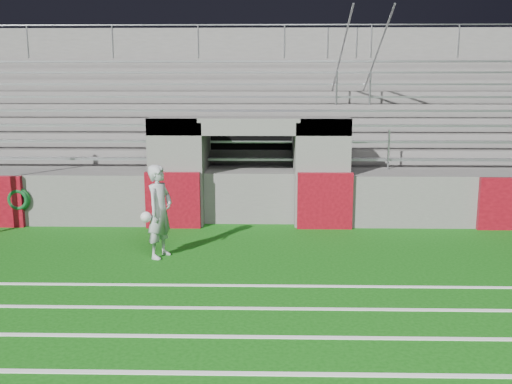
{
  "coord_description": "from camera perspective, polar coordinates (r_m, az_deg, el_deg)",
  "views": [
    {
      "loc": [
        0.47,
        -10.25,
        3.4
      ],
      "look_at": [
        0.2,
        1.8,
        1.1
      ],
      "focal_mm": 40.0,
      "sensor_mm": 36.0,
      "label": 1
    }
  ],
  "objects": [
    {
      "name": "stadium_structure",
      "position": [
        18.32,
        -0.2,
        4.84
      ],
      "size": [
        26.0,
        8.48,
        5.42
      ],
      "color": "#585553",
      "rests_on": "ground"
    },
    {
      "name": "goalkeeper_with_ball",
      "position": [
        11.35,
        -9.63,
        -1.95
      ],
      "size": [
        0.67,
        0.79,
        1.85
      ],
      "color": "#A2A6AB",
      "rests_on": "ground"
    },
    {
      "name": "ground",
      "position": [
        10.81,
        -1.28,
        -7.54
      ],
      "size": [
        90.0,
        90.0,
        0.0
      ],
      "primitive_type": "plane",
      "color": "#0F4E0D",
      "rests_on": "ground"
    },
    {
      "name": "hose_coil",
      "position": [
        14.72,
        -22.66,
        -0.69
      ],
      "size": [
        0.57,
        0.15,
        0.57
      ],
      "color": "#0D4416",
      "rests_on": "ground"
    }
  ]
}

